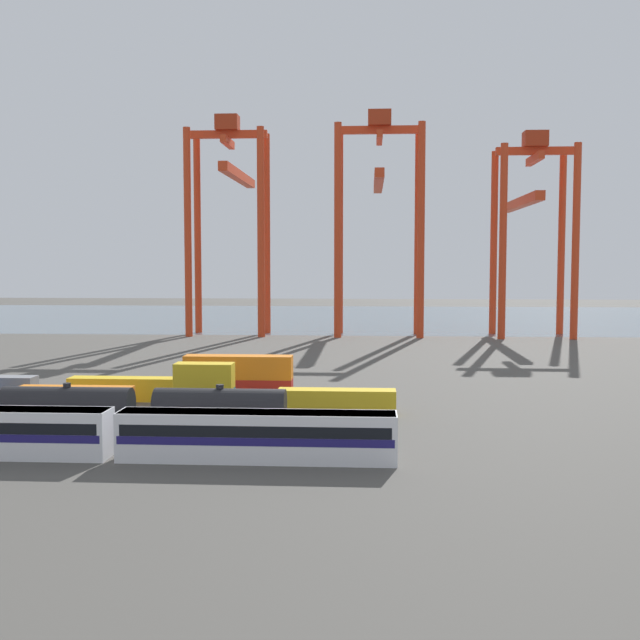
{
  "coord_description": "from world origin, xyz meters",
  "views": [
    {
      "loc": [
        15.02,
        -80.09,
        15.64
      ],
      "look_at": [
        8.93,
        15.62,
        8.47
      ],
      "focal_mm": 43.66,
      "sensor_mm": 36.0,
      "label": 1
    }
  ],
  "objects_px": {
    "shipping_container_1": "(75,399)",
    "gantry_crane_west": "(231,202)",
    "freight_tank_row": "(67,408)",
    "passenger_train": "(114,432)",
    "gantry_crane_east": "(530,214)",
    "gantry_crane_central": "(379,201)"
  },
  "relations": [
    {
      "from": "gantry_crane_west",
      "to": "gantry_crane_central",
      "type": "relative_size",
      "value": 0.99
    },
    {
      "from": "passenger_train",
      "to": "gantry_crane_east",
      "type": "distance_m",
      "value": 124.18
    },
    {
      "from": "gantry_crane_central",
      "to": "freight_tank_row",
      "type": "bearing_deg",
      "value": -106.76
    },
    {
      "from": "passenger_train",
      "to": "gantry_crane_west",
      "type": "relative_size",
      "value": 0.96
    },
    {
      "from": "passenger_train",
      "to": "gantry_crane_east",
      "type": "height_order",
      "value": "gantry_crane_east"
    },
    {
      "from": "freight_tank_row",
      "to": "gantry_crane_central",
      "type": "relative_size",
      "value": 0.86
    },
    {
      "from": "freight_tank_row",
      "to": "gantry_crane_west",
      "type": "height_order",
      "value": "gantry_crane_west"
    },
    {
      "from": "shipping_container_1",
      "to": "gantry_crane_east",
      "type": "bearing_deg",
      "value": 54.27
    },
    {
      "from": "freight_tank_row",
      "to": "gantry_crane_west",
      "type": "xyz_separation_m",
      "value": [
        -2.34,
        99.09,
        26.55
      ]
    },
    {
      "from": "passenger_train",
      "to": "shipping_container_1",
      "type": "relative_size",
      "value": 3.7
    },
    {
      "from": "gantry_crane_west",
      "to": "gantry_crane_east",
      "type": "xyz_separation_m",
      "value": [
        64.25,
        0.5,
        -2.97
      ]
    },
    {
      "from": "passenger_train",
      "to": "gantry_crane_east",
      "type": "bearing_deg",
      "value": 63.56
    },
    {
      "from": "passenger_train",
      "to": "gantry_crane_central",
      "type": "xyz_separation_m",
      "value": [
        22.17,
        108.43,
        26.46
      ]
    },
    {
      "from": "gantry_crane_central",
      "to": "gantry_crane_east",
      "type": "height_order",
      "value": "gantry_crane_central"
    },
    {
      "from": "freight_tank_row",
      "to": "passenger_train",
      "type": "bearing_deg",
      "value": -51.49
    },
    {
      "from": "passenger_train",
      "to": "gantry_crane_central",
      "type": "distance_m",
      "value": 113.8
    },
    {
      "from": "shipping_container_1",
      "to": "gantry_crane_west",
      "type": "bearing_deg",
      "value": 89.63
    },
    {
      "from": "passenger_train",
      "to": "gantry_crane_west",
      "type": "height_order",
      "value": "gantry_crane_west"
    },
    {
      "from": "shipping_container_1",
      "to": "gantry_crane_central",
      "type": "relative_size",
      "value": 0.26
    },
    {
      "from": "gantry_crane_west",
      "to": "gantry_crane_central",
      "type": "xyz_separation_m",
      "value": [
        32.13,
        -0.23,
        -0.09
      ]
    },
    {
      "from": "passenger_train",
      "to": "shipping_container_1",
      "type": "bearing_deg",
      "value": 118.98
    },
    {
      "from": "gantry_crane_west",
      "to": "gantry_crane_east",
      "type": "distance_m",
      "value": 64.32
    }
  ]
}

